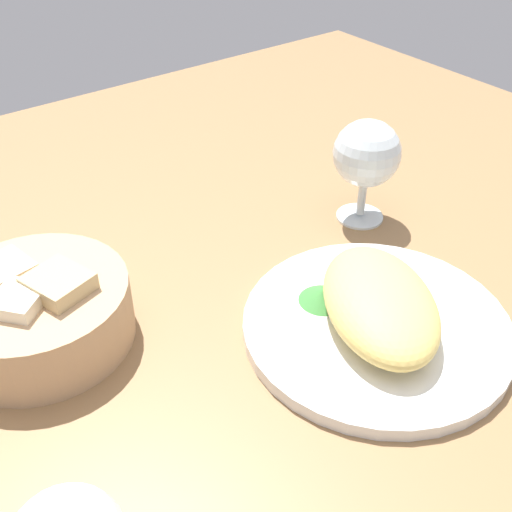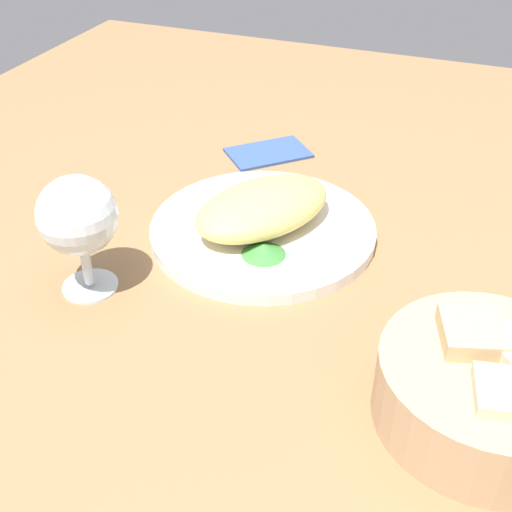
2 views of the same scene
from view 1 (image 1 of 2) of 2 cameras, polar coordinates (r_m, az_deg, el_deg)
The scene contains 6 objects.
ground_plane at distance 60.28cm, azimuth 4.03°, elevation -9.59°, with size 140.00×140.00×2.00cm, color olive.
plate at distance 62.26cm, azimuth 10.80°, elevation -6.27°, with size 25.76×25.76×1.40cm, color white.
omelette at distance 60.29cm, azimuth 11.12°, elevation -4.18°, with size 17.09×10.23×4.60cm, color #DCBE64.
lettuce_garnish at distance 62.91cm, azimuth 6.05°, elevation -3.57°, with size 4.82×4.82×1.27cm, color #397E36.
bread_basket at distance 62.27cm, azimuth -19.15°, elevation -4.73°, with size 17.55×17.55×7.74cm.
wine_glass_near at distance 74.53cm, azimuth 9.96°, elevation 8.86°, with size 7.90×7.90×12.70cm.
Camera 1 is at (-30.69, 28.39, 42.42)cm, focal length 44.29 mm.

